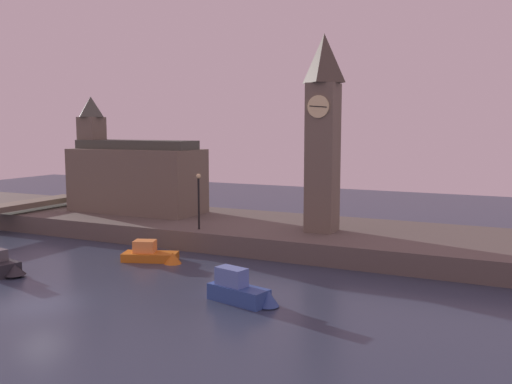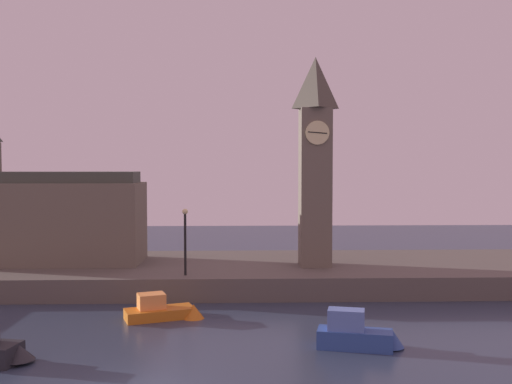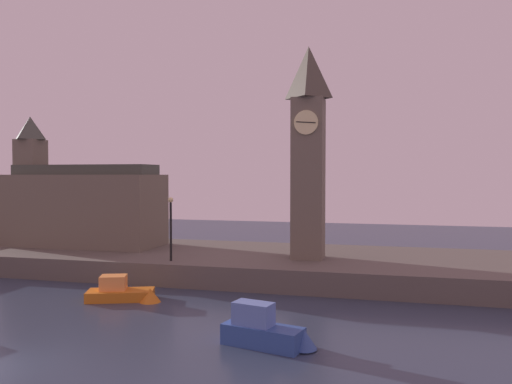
% 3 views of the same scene
% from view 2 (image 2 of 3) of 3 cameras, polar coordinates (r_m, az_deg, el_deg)
% --- Properties ---
extents(far_embankment, '(70.00, 12.00, 1.50)m').
position_cam_2_polar(far_embankment, '(42.38, -6.86, -7.96)').
color(far_embankment, '#5B544C').
rests_on(far_embankment, ground).
extents(clock_tower, '(2.34, 2.38, 14.52)m').
position_cam_2_polar(clock_tower, '(40.51, 5.84, 3.34)').
color(clock_tower, '#6B6051').
rests_on(clock_tower, far_embankment).
extents(parliament_hall, '(12.40, 5.16, 10.64)m').
position_cam_2_polar(parliament_hall, '(44.36, -19.73, -2.27)').
color(parliament_hall, '#6B6051').
rests_on(parliament_hall, far_embankment).
extents(streetlamp, '(0.36, 0.36, 4.27)m').
position_cam_2_polar(streetlamp, '(37.29, -6.99, -4.15)').
color(streetlamp, black).
rests_on(streetlamp, far_embankment).
extents(boat_tour_blue, '(4.26, 2.07, 1.85)m').
position_cam_2_polar(boat_tour_blue, '(28.13, 10.15, -13.65)').
color(boat_tour_blue, '#2D4C93').
rests_on(boat_tour_blue, ground).
extents(boat_patrol_orange, '(4.82, 2.76, 1.56)m').
position_cam_2_polar(boat_patrol_orange, '(33.20, -8.70, -11.49)').
color(boat_patrol_orange, orange).
rests_on(boat_patrol_orange, ground).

